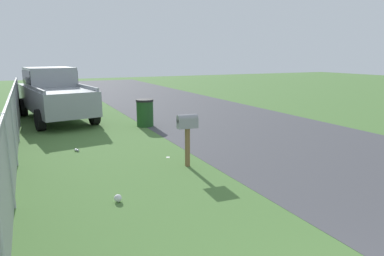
# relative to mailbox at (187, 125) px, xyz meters

# --- Properties ---
(road_asphalt) EXTENTS (60.00, 6.62, 0.01)m
(road_asphalt) POSITION_rel_mailbox_xyz_m (-0.38, -3.83, -0.98)
(road_asphalt) COLOR #47474C
(road_asphalt) RESTS_ON ground
(mailbox) EXTENTS (0.24, 0.49, 1.24)m
(mailbox) POSITION_rel_mailbox_xyz_m (0.00, 0.00, 0.00)
(mailbox) COLOR brown
(mailbox) RESTS_ON ground
(pickup_truck) EXTENTS (5.74, 2.79, 2.09)m
(pickup_truck) POSITION_rel_mailbox_xyz_m (7.88, 2.32, 0.12)
(pickup_truck) COLOR #93999E
(pickup_truck) RESTS_ON ground
(trash_bin) EXTENTS (0.64, 0.64, 1.00)m
(trash_bin) POSITION_rel_mailbox_xyz_m (4.90, -0.56, -0.48)
(trash_bin) COLOR #1E4C1E
(trash_bin) RESTS_ON ground
(fence_section) EXTENTS (15.31, 0.07, 1.66)m
(fence_section) POSITION_rel_mailbox_xyz_m (1.79, 3.64, -0.09)
(fence_section) COLOR #9EA3A8
(fence_section) RESTS_ON ground
(litter_wrapper_far_scatter) EXTENTS (0.14, 0.12, 0.01)m
(litter_wrapper_far_scatter) POSITION_rel_mailbox_xyz_m (0.86, 0.16, -0.98)
(litter_wrapper_far_scatter) COLOR silver
(litter_wrapper_far_scatter) RESTS_ON ground
(litter_can_midfield_b) EXTENTS (0.13, 0.13, 0.07)m
(litter_can_midfield_b) POSITION_rel_mailbox_xyz_m (2.47, 2.19, -0.95)
(litter_can_midfield_b) COLOR silver
(litter_can_midfield_b) RESTS_ON ground
(litter_bag_near_hydrant) EXTENTS (0.14, 0.14, 0.14)m
(litter_bag_near_hydrant) POSITION_rel_mailbox_xyz_m (-1.29, 1.97, -0.92)
(litter_bag_near_hydrant) COLOR silver
(litter_bag_near_hydrant) RESTS_ON ground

